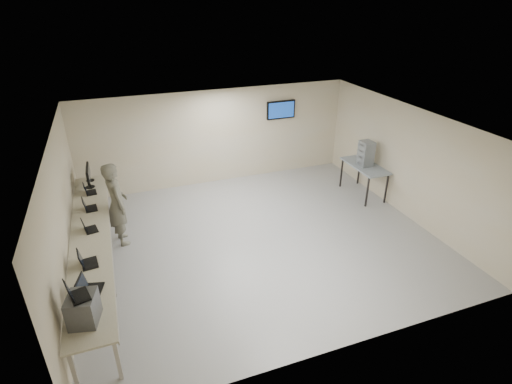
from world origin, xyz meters
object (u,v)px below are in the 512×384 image
object	(u,v)px
equipment_box	(83,309)
side_table	(365,167)
workbench	(92,239)
soldier	(117,204)

from	to	relation	value
equipment_box	side_table	xyz separation A→B (m)	(7.25, 3.59, -0.29)
workbench	side_table	distance (m)	7.28
soldier	workbench	bearing A→B (deg)	140.76
side_table	workbench	bearing A→B (deg)	-170.88
equipment_box	workbench	bearing A→B (deg)	101.80
equipment_box	soldier	distance (m)	3.52
equipment_box	soldier	bearing A→B (deg)	92.99
soldier	side_table	distance (m)	6.62
workbench	side_table	bearing A→B (deg)	9.12
soldier	side_table	size ratio (longest dim) A/B	1.30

